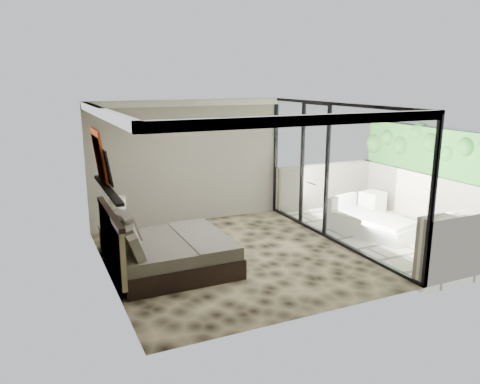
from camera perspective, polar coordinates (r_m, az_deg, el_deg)
name	(u,v)px	position (r m, az deg, el deg)	size (l,w,h in m)	color
floor	(233,257)	(8.83, -0.87, -7.93)	(5.00, 5.00, 0.00)	black
ceiling	(232,106)	(8.22, -0.94, 10.47)	(4.50, 5.00, 0.02)	silver
back_wall	(188,162)	(10.70, -6.30, 3.62)	(4.50, 0.02, 2.80)	gray
left_wall	(105,197)	(7.81, -16.11, -0.56)	(0.02, 5.00, 2.80)	gray
glass_wall	(336,174)	(9.53, 11.59, 2.19)	(0.08, 5.00, 2.80)	white
terrace_slab	(389,233)	(10.83, 17.68, -4.81)	(3.00, 5.00, 0.12)	beige
parapet_far	(437,200)	(11.59, 22.85, -0.90)	(0.30, 5.00, 1.10)	beige
foliage_hedge	(442,152)	(11.39, 23.36, 4.47)	(0.36, 4.60, 1.10)	#2A6920
picture_ledge	(108,189)	(7.89, -15.84, 0.35)	(0.12, 2.20, 0.05)	black
bed	(166,252)	(8.23, -9.01, -7.24)	(2.04, 1.97, 1.12)	black
nightstand	(116,238)	(9.27, -14.88, -5.45)	(0.57, 0.57, 0.57)	black
table_lamp	(118,208)	(9.06, -14.70, -1.90)	(0.31, 0.31, 0.57)	black
abstract_canvas	(99,155)	(8.40, -16.82, 4.36)	(0.04, 0.90, 0.90)	#A0320D
framed_print	(107,167)	(8.02, -15.93, 2.92)	(0.03, 0.50, 0.60)	black
ottoman	(372,202)	(12.19, 15.84, -1.12)	(0.50, 0.50, 0.50)	white
lounger	(370,224)	(10.44, 15.58, -3.74)	(1.32, 1.96, 0.70)	silver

